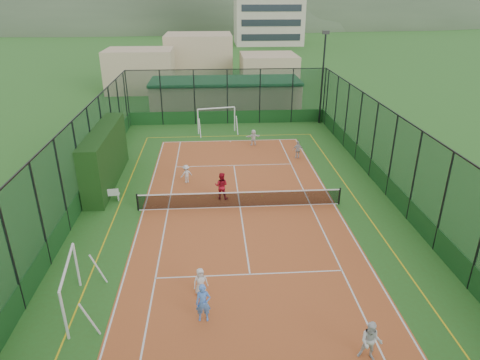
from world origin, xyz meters
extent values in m
plane|color=#316221|center=(0.00, 0.00, 0.00)|extent=(300.00, 300.00, 0.00)
cube|color=#BA5D29|center=(0.00, 0.00, 0.01)|extent=(11.17, 23.97, 0.01)
cube|color=black|center=(-8.30, 4.11, 1.77)|extent=(1.22, 8.10, 3.55)
imported|color=silver|center=(-2.12, -7.60, 0.63)|extent=(0.69, 0.55, 1.24)
imported|color=#548CEF|center=(-1.99, -9.09, 0.79)|extent=(0.58, 0.39, 1.57)
imported|color=silver|center=(3.58, -11.35, 0.77)|extent=(0.90, 0.81, 1.51)
imported|color=silver|center=(-3.22, 3.65, 0.62)|extent=(0.90, 0.76, 1.22)
imported|color=silver|center=(4.79, 7.54, 0.67)|extent=(0.77, 0.32, 1.31)
imported|color=white|center=(1.81, 10.70, 0.66)|extent=(1.24, 0.55, 1.29)
imported|color=#AF1224|center=(-1.03, 1.20, 0.84)|extent=(0.94, 0.81, 1.65)
sphere|color=#CCE033|center=(1.43, 1.30, 0.04)|extent=(0.07, 0.07, 0.07)
sphere|color=#CCE033|center=(-1.48, 1.31, 0.04)|extent=(0.07, 0.07, 0.07)
sphere|color=#CCE033|center=(-2.43, 1.28, 0.04)|extent=(0.07, 0.07, 0.07)
sphere|color=#CCE033|center=(0.38, 1.70, 0.04)|extent=(0.07, 0.07, 0.07)
camera|label=1|loc=(-1.49, -21.80, 11.41)|focal=32.00mm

